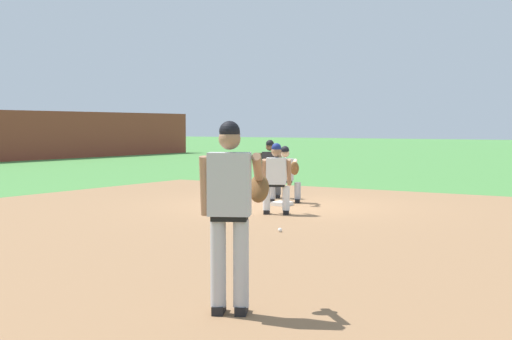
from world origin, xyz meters
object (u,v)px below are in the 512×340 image
(baseball, at_px, (280,230))
(umpire, at_px, (270,166))
(first_base_bag, at_px, (282,204))
(first_baseman, at_px, (286,172))
(baserunner, at_px, (276,176))
(pitcher, at_px, (232,205))

(baseball, bearing_deg, umpire, 33.33)
(first_base_bag, height_order, umpire, umpire)
(first_base_bag, bearing_deg, first_baseman, 22.60)
(baseball, height_order, umpire, umpire)
(baserunner, bearing_deg, baseball, -147.39)
(pitcher, relative_size, baserunner, 1.27)
(first_baseman, bearing_deg, pitcher, -152.64)
(baseball, xyz_separation_m, pitcher, (-4.78, -2.31, 1.02))
(baserunner, relative_size, umpire, 1.00)
(first_base_bag, bearing_deg, baseball, -149.83)
(first_baseman, relative_size, baserunner, 0.92)
(baseball, bearing_deg, pitcher, -154.24)
(baseball, bearing_deg, baserunner, 32.61)
(baseball, height_order, pitcher, pitcher)
(pitcher, bearing_deg, baseball, 25.76)
(first_base_bag, bearing_deg, pitcher, -152.34)
(first_baseman, distance_m, baserunner, 2.20)
(first_base_bag, distance_m, pitcher, 9.38)
(first_base_bag, height_order, pitcher, pitcher)
(baseball, relative_size, baserunner, 0.05)
(first_base_bag, height_order, baserunner, baserunner)
(first_baseman, bearing_deg, umpire, 49.72)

